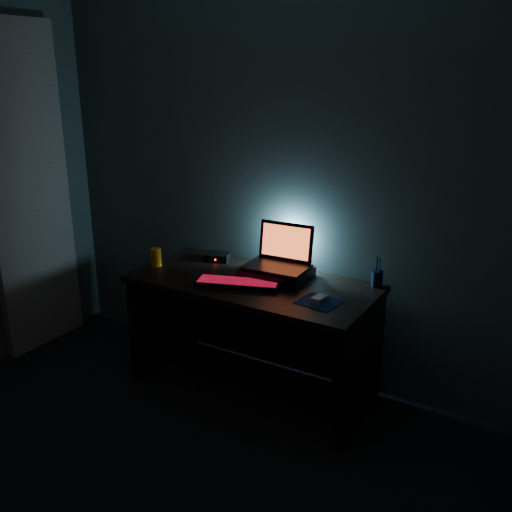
% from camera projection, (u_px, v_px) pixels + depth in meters
% --- Properties ---
extents(room, '(3.50, 4.00, 2.50)m').
position_uv_depth(room, '(12.00, 289.00, 1.98)').
color(room, black).
rests_on(room, ground).
extents(desk, '(1.50, 0.70, 0.75)m').
position_uv_depth(desk, '(257.00, 316.00, 3.59)').
color(desk, black).
rests_on(desk, ground).
extents(curtain, '(0.06, 0.65, 2.30)m').
position_uv_depth(curtain, '(29.00, 192.00, 4.00)').
color(curtain, '#B8AE93').
rests_on(curtain, ground).
extents(riser, '(0.41, 0.32, 0.06)m').
position_uv_depth(riser, '(277.00, 273.00, 3.51)').
color(riser, black).
rests_on(riser, desk).
extents(laptop, '(0.39, 0.30, 0.26)m').
position_uv_depth(laptop, '(280.00, 257.00, 3.52)').
color(laptop, black).
rests_on(laptop, riser).
extents(keyboard, '(0.52, 0.31, 0.03)m').
position_uv_depth(keyboard, '(238.00, 283.00, 3.38)').
color(keyboard, black).
rests_on(keyboard, desk).
extents(mousepad, '(0.24, 0.22, 0.00)m').
position_uv_depth(mousepad, '(319.00, 302.00, 3.15)').
color(mousepad, '#0B284F').
rests_on(mousepad, desk).
extents(mouse, '(0.07, 0.10, 0.03)m').
position_uv_depth(mouse, '(319.00, 299.00, 3.14)').
color(mouse, gray).
rests_on(mouse, mousepad).
extents(pen_cup, '(0.07, 0.07, 0.10)m').
position_uv_depth(pen_cup, '(377.00, 279.00, 3.36)').
color(pen_cup, black).
rests_on(pen_cup, desk).
extents(juice_glass, '(0.08, 0.08, 0.12)m').
position_uv_depth(juice_glass, '(156.00, 257.00, 3.70)').
color(juice_glass, orange).
rests_on(juice_glass, desk).
extents(router, '(0.18, 0.16, 0.05)m').
position_uv_depth(router, '(218.00, 257.00, 3.82)').
color(router, black).
rests_on(router, desk).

